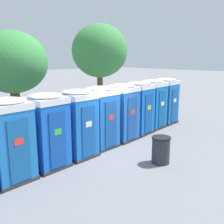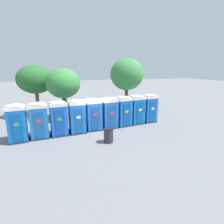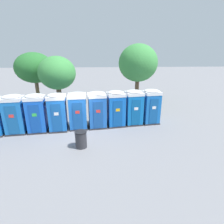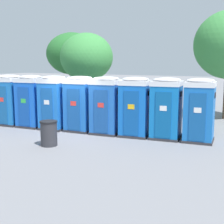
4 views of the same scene
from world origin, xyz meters
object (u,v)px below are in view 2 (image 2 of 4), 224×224
portapotty_1 (39,120)px  portapotty_8 (149,108)px  street_tree_0 (35,80)px  trash_can (109,135)px  portapotty_3 (77,116)px  street_tree_2 (127,74)px  portapotty_5 (109,113)px  portapotty_7 (136,109)px  portapotty_6 (123,111)px  street_tree_1 (63,84)px  portapotty_0 (17,123)px  portapotty_4 (93,114)px  portapotty_2 (59,118)px

portapotty_1 → portapotty_8: (9.26, 1.04, 0.00)m
street_tree_0 → trash_can: bearing=-60.4°
portapotty_3 → street_tree_2: size_ratio=0.43×
portapotty_5 → street_tree_0: 8.57m
portapotty_1 → portapotty_7: 7.99m
portapotty_6 → street_tree_0: size_ratio=0.49×
portapotty_5 → street_tree_1: street_tree_1 is taller
portapotty_0 → street_tree_0: (0.78, 6.54, 2.42)m
portapotty_4 → street_tree_1: bearing=118.1°
portapotty_8 → street_tree_1: bearing=157.0°
portapotty_1 → trash_can: (4.38, -2.30, -0.80)m
portapotty_2 → portapotty_4: (2.64, 0.34, -0.00)m
portapotty_5 → portapotty_8: size_ratio=1.00×
portapotty_0 → portapotty_6: 7.99m
street_tree_0 → portapotty_5: bearing=-44.8°
portapotty_4 → street_tree_1: street_tree_1 is taller
portapotty_3 → trash_can: bearing=-55.6°
portapotty_3 → street_tree_0: size_ratio=0.49×
portapotty_5 → street_tree_2: (4.18, 6.40, 2.79)m
portapotty_2 → portapotty_4: bearing=7.2°
trash_can → street_tree_2: bearing=61.1°
portapotty_6 → street_tree_1: size_ratio=0.53×
street_tree_1 → street_tree_2: bearing=20.6°
portapotty_1 → trash_can: portapotty_1 is taller
portapotty_8 → portapotty_3: bearing=-172.8°
portapotty_2 → portapotty_8: same height
portapotty_3 → portapotty_5: (2.64, 0.32, -0.00)m
portapotty_1 → portapotty_4: bearing=6.5°
portapotty_2 → portapotty_5: same height
portapotty_6 → portapotty_7: (1.32, 0.19, 0.00)m
portapotty_0 → portapotty_8: bearing=6.7°
portapotty_2 → street_tree_0: 6.93m
portapotty_0 → portapotty_5: 6.65m
portapotty_8 → street_tree_0: street_tree_0 is taller
portapotty_7 → portapotty_6: bearing=-171.6°
street_tree_1 → street_tree_2: (7.48, 2.81, 0.66)m
street_tree_1 → street_tree_2: street_tree_2 is taller
portapotty_0 → portapotty_1: 1.33m
portapotty_3 → portapotty_6: bearing=7.1°
portapotty_0 → portapotty_5: size_ratio=1.00×
portapotty_2 → portapotty_5: bearing=6.0°
street_tree_1 → street_tree_2: 8.01m
portapotty_0 → portapotty_7: size_ratio=1.00×
portapotty_2 → portapotty_1: bearing=-175.0°
portapotty_2 → portapotty_6: bearing=6.4°
portapotty_4 → street_tree_0: (-4.50, 5.88, 2.42)m
portapotty_0 → trash_can: portapotty_0 is taller
portapotty_5 → street_tree_2: 8.14m
portapotty_2 → portapotty_5: 3.99m
street_tree_0 → street_tree_1: (2.54, -2.21, -0.29)m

